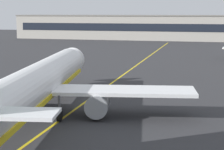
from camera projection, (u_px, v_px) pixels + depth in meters
The scene contains 4 objects.
taxiway_centreline at pixel (102, 90), 57.10m from camera, with size 0.30×180.00×0.01m, color yellow.
airliner_foreground at pixel (37, 84), 42.23m from camera, with size 32.33×41.27×11.65m.
safety_cone_by_nose_gear at pixel (93, 87), 57.85m from camera, with size 0.44×0.44×0.55m.
terminal_building at pixel (196, 28), 153.72m from camera, with size 141.10×12.40×9.38m.
Camera 1 is at (16.12, -23.79, 10.63)m, focal length 66.74 mm.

